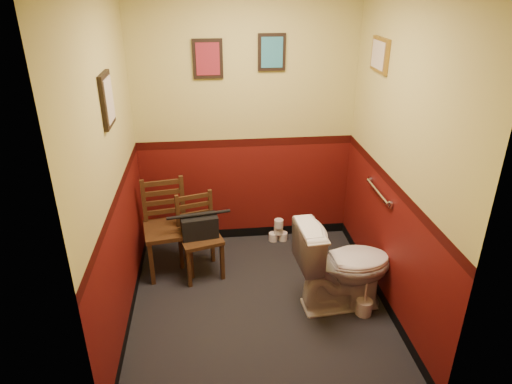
# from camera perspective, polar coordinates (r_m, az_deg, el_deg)

# --- Properties ---
(floor) EXTENTS (2.20, 2.40, 0.00)m
(floor) POSITION_cam_1_polar(r_m,az_deg,el_deg) (4.17, 0.38, -14.03)
(floor) COLOR black
(floor) RESTS_ON ground
(wall_back) EXTENTS (2.20, 0.00, 2.70)m
(wall_back) POSITION_cam_1_polar(r_m,az_deg,el_deg) (4.60, -1.29, 9.02)
(wall_back) COLOR #510E0B
(wall_back) RESTS_ON ground
(wall_front) EXTENTS (2.20, 0.00, 2.70)m
(wall_front) POSITION_cam_1_polar(r_m,az_deg,el_deg) (2.41, 3.76, -7.21)
(wall_front) COLOR #510E0B
(wall_front) RESTS_ON ground
(wall_left) EXTENTS (0.00, 2.40, 2.70)m
(wall_left) POSITION_cam_1_polar(r_m,az_deg,el_deg) (3.52, -17.63, 2.58)
(wall_left) COLOR #510E0B
(wall_left) RESTS_ON ground
(wall_right) EXTENTS (0.00, 2.40, 2.70)m
(wall_right) POSITION_cam_1_polar(r_m,az_deg,el_deg) (3.75, 17.42, 3.98)
(wall_right) COLOR #510E0B
(wall_right) RESTS_ON ground
(grab_bar) EXTENTS (0.05, 0.56, 0.06)m
(grab_bar) POSITION_cam_1_polar(r_m,az_deg,el_deg) (4.10, 15.01, 0.06)
(grab_bar) COLOR silver
(grab_bar) RESTS_ON wall_right
(framed_print_back_a) EXTENTS (0.28, 0.04, 0.36)m
(framed_print_back_a) POSITION_cam_1_polar(r_m,az_deg,el_deg) (4.43, -6.05, 16.23)
(framed_print_back_a) COLOR black
(framed_print_back_a) RESTS_ON wall_back
(framed_print_back_b) EXTENTS (0.26, 0.04, 0.34)m
(framed_print_back_b) POSITION_cam_1_polar(r_m,az_deg,el_deg) (4.47, 1.99, 17.07)
(framed_print_back_b) COLOR black
(framed_print_back_b) RESTS_ON wall_back
(framed_print_left) EXTENTS (0.04, 0.30, 0.38)m
(framed_print_left) POSITION_cam_1_polar(r_m,az_deg,el_deg) (3.46, -18.10, 10.88)
(framed_print_left) COLOR black
(framed_print_left) RESTS_ON wall_left
(framed_print_right) EXTENTS (0.04, 0.34, 0.28)m
(framed_print_right) POSITION_cam_1_polar(r_m,az_deg,el_deg) (4.11, 15.21, 16.22)
(framed_print_right) COLOR olive
(framed_print_right) RESTS_ON wall_right
(toilet) EXTENTS (0.87, 0.53, 0.82)m
(toilet) POSITION_cam_1_polar(r_m,az_deg,el_deg) (4.02, 10.86, -8.99)
(toilet) COLOR white
(toilet) RESTS_ON floor
(toilet_brush) EXTENTS (0.14, 0.14, 0.49)m
(toilet_brush) POSITION_cam_1_polar(r_m,az_deg,el_deg) (4.14, 13.36, -13.72)
(toilet_brush) COLOR silver
(toilet_brush) RESTS_ON floor
(chair_left) EXTENTS (0.49, 0.49, 0.92)m
(chair_left) POSITION_cam_1_polar(r_m,az_deg,el_deg) (4.47, -11.09, -4.38)
(chair_left) COLOR #4A2D16
(chair_left) RESTS_ON floor
(chair_right) EXTENTS (0.46, 0.46, 0.80)m
(chair_right) POSITION_cam_1_polar(r_m,az_deg,el_deg) (4.40, -7.12, -5.47)
(chair_right) COLOR #4A2D16
(chair_right) RESTS_ON floor
(handbag) EXTENTS (0.36, 0.22, 0.25)m
(handbag) POSITION_cam_1_polar(r_m,az_deg,el_deg) (4.31, -7.08, -4.28)
(handbag) COLOR black
(handbag) RESTS_ON chair_right
(tp_stack) EXTENTS (0.21, 0.13, 0.27)m
(tp_stack) POSITION_cam_1_polar(r_m,az_deg,el_deg) (5.02, 2.81, -4.97)
(tp_stack) COLOR silver
(tp_stack) RESTS_ON floor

